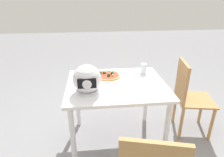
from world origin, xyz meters
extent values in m
plane|color=gray|center=(0.00, 0.00, 0.00)|extent=(14.00, 14.00, 0.00)
cube|color=white|center=(0.00, 0.00, 0.73)|extent=(1.01, 0.83, 0.03)
cylinder|color=white|center=(-0.44, -0.36, 0.36)|extent=(0.05, 0.05, 0.71)
cylinder|color=white|center=(0.44, -0.36, 0.36)|extent=(0.05, 0.05, 0.71)
cylinder|color=white|center=(-0.44, 0.36, 0.36)|extent=(0.05, 0.05, 0.71)
cylinder|color=white|center=(0.44, 0.36, 0.36)|extent=(0.05, 0.05, 0.71)
cylinder|color=white|center=(0.07, -0.16, 0.75)|extent=(0.32, 0.32, 0.01)
cylinder|color=tan|center=(0.07, -0.16, 0.76)|extent=(0.27, 0.27, 0.02)
cylinder|color=red|center=(0.07, -0.16, 0.77)|extent=(0.24, 0.24, 0.00)
sphere|color=#234C1E|center=(0.02, -0.17, 0.79)|extent=(0.04, 0.04, 0.04)
sphere|color=#234C1E|center=(0.07, -0.12, 0.79)|extent=(0.04, 0.04, 0.04)
sphere|color=#234C1E|center=(0.11, -0.20, 0.78)|extent=(0.03, 0.03, 0.03)
sphere|color=#234C1E|center=(0.16, -0.19, 0.79)|extent=(0.04, 0.04, 0.04)
cylinder|color=#E0D172|center=(0.03, -0.21, 0.78)|extent=(0.02, 0.02, 0.01)
cylinder|color=#E0D172|center=(0.09, -0.21, 0.78)|extent=(0.03, 0.03, 0.02)
cylinder|color=#E0D172|center=(0.02, -0.12, 0.79)|extent=(0.02, 0.02, 0.02)
cylinder|color=#E0D172|center=(0.16, -0.18, 0.78)|extent=(0.02, 0.02, 0.01)
sphere|color=silver|center=(0.29, 0.15, 0.87)|extent=(0.26, 0.26, 0.26)
cylinder|color=silver|center=(0.29, 0.15, 0.75)|extent=(0.22, 0.22, 0.02)
cube|color=black|center=(0.29, 0.27, 0.88)|extent=(0.16, 0.02, 0.09)
cylinder|color=silver|center=(-0.34, -0.23, 0.80)|extent=(0.07, 0.07, 0.12)
cube|color=#B7844C|center=(-0.95, -0.09, 0.44)|extent=(0.47, 0.47, 0.02)
cube|color=#B7844C|center=(-0.77, -0.12, 0.68)|extent=(0.10, 0.38, 0.45)
cylinder|color=#B7844C|center=(-1.15, -0.22, 0.21)|extent=(0.04, 0.04, 0.43)
cylinder|color=#B7844C|center=(-1.09, 0.11, 0.21)|extent=(0.04, 0.04, 0.43)
cylinder|color=#B7844C|center=(-0.82, -0.29, 0.21)|extent=(0.04, 0.04, 0.43)
cylinder|color=#B7844C|center=(-0.75, 0.05, 0.21)|extent=(0.04, 0.04, 0.43)
camera|label=1|loc=(0.24, 1.78, 1.59)|focal=31.02mm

